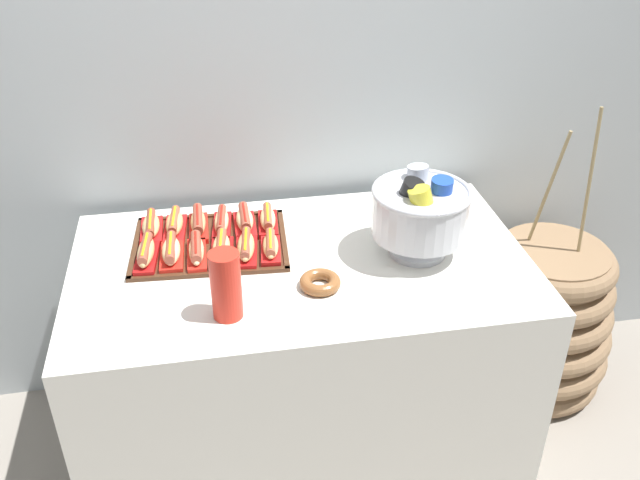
{
  "coord_description": "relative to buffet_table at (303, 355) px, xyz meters",
  "views": [
    {
      "loc": [
        -0.25,
        -1.75,
        1.96
      ],
      "look_at": [
        0.06,
        0.01,
        0.86
      ],
      "focal_mm": 38.86,
      "sensor_mm": 36.0,
      "label": 1
    }
  ],
  "objects": [
    {
      "name": "buffet_table",
      "position": [
        0.0,
        0.0,
        0.0
      ],
      "size": [
        1.39,
        0.8,
        0.8
      ],
      "color": "white",
      "rests_on": "ground_plane"
    },
    {
      "name": "hot_dog_0",
      "position": [
        -0.46,
        0.07,
        0.42
      ],
      "size": [
        0.08,
        0.18,
        0.06
      ],
      "color": "#B21414",
      "rests_on": "serving_tray"
    },
    {
      "name": "punch_bowl",
      "position": [
        0.36,
        -0.02,
        0.53
      ],
      "size": [
        0.3,
        0.3,
        0.26
      ],
      "color": "silver",
      "rests_on": "buffet_table"
    },
    {
      "name": "hot_dog_10",
      "position": [
        -0.15,
        0.21,
        0.42
      ],
      "size": [
        0.07,
        0.16,
        0.06
      ],
      "color": "red",
      "rests_on": "serving_tray"
    },
    {
      "name": "hot_dog_1",
      "position": [
        -0.39,
        0.06,
        0.42
      ],
      "size": [
        0.07,
        0.16,
        0.06
      ],
      "color": "red",
      "rests_on": "serving_tray"
    },
    {
      "name": "hot_dog_6",
      "position": [
        -0.45,
        0.23,
        0.41
      ],
      "size": [
        0.07,
        0.16,
        0.06
      ],
      "color": "red",
      "rests_on": "serving_tray"
    },
    {
      "name": "hot_dog_8",
      "position": [
        -0.3,
        0.22,
        0.42
      ],
      "size": [
        0.06,
        0.17,
        0.06
      ],
      "color": "red",
      "rests_on": "serving_tray"
    },
    {
      "name": "hot_dog_2",
      "position": [
        -0.31,
        0.06,
        0.41
      ],
      "size": [
        0.06,
        0.18,
        0.06
      ],
      "color": "red",
      "rests_on": "serving_tray"
    },
    {
      "name": "hot_dog_3",
      "position": [
        -0.24,
        0.05,
        0.42
      ],
      "size": [
        0.08,
        0.18,
        0.06
      ],
      "color": "#B21414",
      "rests_on": "serving_tray"
    },
    {
      "name": "hot_dog_9",
      "position": [
        -0.23,
        0.22,
        0.41
      ],
      "size": [
        0.07,
        0.18,
        0.06
      ],
      "color": "red",
      "rests_on": "serving_tray"
    },
    {
      "name": "floor_vase",
      "position": [
        0.96,
        0.18,
        -0.12
      ],
      "size": [
        0.55,
        0.55,
        1.15
      ],
      "color": "#896B4C",
      "rests_on": "ground_plane"
    },
    {
      "name": "hot_dog_4",
      "position": [
        -0.16,
        0.05,
        0.42
      ],
      "size": [
        0.08,
        0.18,
        0.06
      ],
      "color": "#B21414",
      "rests_on": "serving_tray"
    },
    {
      "name": "cup_stack",
      "position": [
        -0.24,
        -0.23,
        0.48
      ],
      "size": [
        0.08,
        0.08,
        0.2
      ],
      "color": "red",
      "rests_on": "buffet_table"
    },
    {
      "name": "hot_dog_7",
      "position": [
        -0.38,
        0.23,
        0.42
      ],
      "size": [
        0.08,
        0.17,
        0.06
      ],
      "color": "red",
      "rests_on": "serving_tray"
    },
    {
      "name": "back_wall",
      "position": [
        0.0,
        0.5,
        0.88
      ],
      "size": [
        6.0,
        0.1,
        2.6
      ],
      "primitive_type": "cube",
      "color": "#B2BCC1",
      "rests_on": "ground_plane"
    },
    {
      "name": "hot_dog_11",
      "position": [
        -0.08,
        0.21,
        0.41
      ],
      "size": [
        0.07,
        0.17,
        0.06
      ],
      "color": "#B21414",
      "rests_on": "serving_tray"
    },
    {
      "name": "serving_tray",
      "position": [
        -0.27,
        0.14,
        0.38
      ],
      "size": [
        0.5,
        0.39,
        0.01
      ],
      "color": "#472B19",
      "rests_on": "buffet_table"
    },
    {
      "name": "donut",
      "position": [
        0.03,
        -0.15,
        0.4
      ],
      "size": [
        0.12,
        0.12,
        0.03
      ],
      "color": "brown",
      "rests_on": "buffet_table"
    },
    {
      "name": "ground_plane",
      "position": [
        0.0,
        0.0,
        -0.42
      ],
      "size": [
        10.0,
        10.0,
        0.0
      ],
      "primitive_type": "plane",
      "color": "gray"
    },
    {
      "name": "hot_dog_5",
      "position": [
        -0.09,
        0.04,
        0.41
      ],
      "size": [
        0.07,
        0.16,
        0.06
      ],
      "color": "red",
      "rests_on": "serving_tray"
    }
  ]
}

